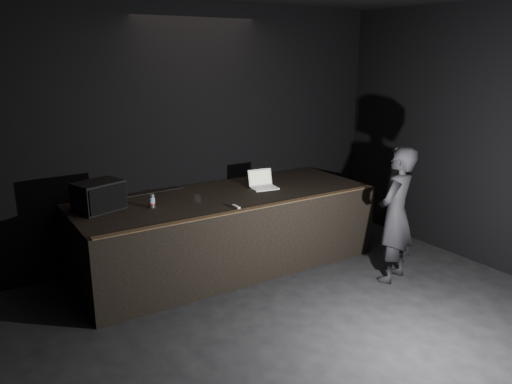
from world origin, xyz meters
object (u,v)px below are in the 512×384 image
Objects in this scene: laptop at (263,183)px; stage_riser at (226,230)px; person at (396,215)px; stage_monitor at (99,196)px; beer_can at (152,201)px.

stage_riser is at bearing -165.95° from laptop.
person is (0.96, -1.60, -0.19)m from laptop.
stage_monitor is 3.67× the size of beer_can.
stage_monitor is 0.36× the size of person.
laptop is at bearing -22.08° from stage_monitor.
laptop is 1.66m from beer_can.
stage_riser is 2.24m from person.
laptop reaches higher than stage_riser.
person is (1.58, -1.54, 0.37)m from stage_riser.
laptop is 0.23× the size of person.
beer_can is 3.04m from person.
person reaches higher than stage_riser.
stage_riser is at bearing -63.83° from person.
beer_can is at bearing -179.70° from stage_riser.
stage_riser is 10.04× the size of laptop.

